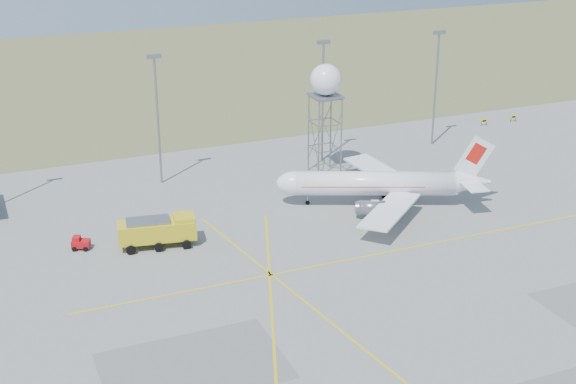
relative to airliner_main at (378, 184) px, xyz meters
name	(u,v)px	position (x,y,z in m)	size (l,w,h in m)	color
grass_strip	(125,76)	(-17.11, 95.34, -3.28)	(400.00, 120.00, 0.03)	brown
mast_b	(157,109)	(-27.11, 21.34, 8.78)	(2.20, 0.50, 20.50)	gray
mast_c	(323,91)	(0.89, 21.34, 8.78)	(2.20, 0.50, 20.50)	gray
mast_d	(436,79)	(22.89, 21.34, 8.78)	(2.20, 0.50, 20.50)	gray
taxi_sign_near	(484,121)	(38.49, 27.33, -2.41)	(1.60, 0.17, 1.20)	black
taxi_sign_far	(514,117)	(45.49, 27.33, -2.41)	(1.60, 0.17, 1.20)	black
airliner_main	(378,184)	(0.00, 0.00, 0.00)	(30.28, 28.30, 10.75)	white
radar_tower	(325,113)	(-1.39, 15.53, 6.81)	(4.97, 4.97, 18.01)	gray
fire_truck	(159,232)	(-33.19, -1.24, -1.36)	(10.47, 5.36, 4.02)	gold
baggage_tug	(81,244)	(-42.96, 1.82, -2.62)	(2.68, 2.50, 1.77)	#B40C11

